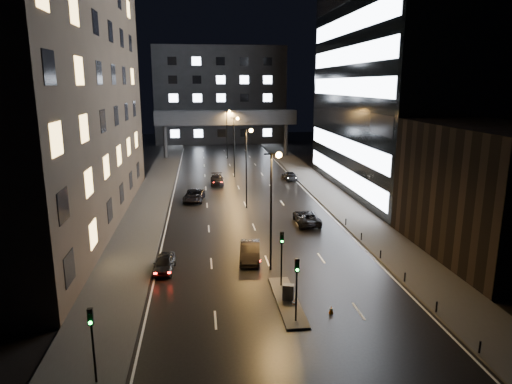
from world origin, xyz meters
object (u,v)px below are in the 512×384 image
at_px(car_away_a, 164,263).
at_px(car_away_c, 194,196).
at_px(car_toward_b, 290,176).
at_px(utility_cabinet, 288,292).
at_px(car_toward_a, 307,217).
at_px(car_away_d, 217,180).
at_px(car_away_b, 250,252).

distance_m(car_away_a, car_away_c, 23.76).
relative_size(car_toward_b, utility_cabinet, 3.90).
bearing_deg(utility_cabinet, car_toward_a, 91.12).
relative_size(car_away_d, car_toward_b, 1.10).
relative_size(car_away_a, car_away_b, 0.83).
bearing_deg(car_away_c, car_away_b, -69.51).
height_order(car_toward_a, utility_cabinet, car_toward_a).
height_order(car_away_b, car_toward_a, car_away_b).
relative_size(car_away_a, utility_cabinet, 3.48).
distance_m(car_away_c, car_toward_b, 19.88).
bearing_deg(car_away_b, car_away_c, 110.40).
bearing_deg(car_away_d, utility_cabinet, -84.29).
relative_size(car_away_b, utility_cabinet, 4.21).
distance_m(car_away_a, car_toward_b, 40.19).
bearing_deg(car_away_d, car_away_c, -108.12).
distance_m(car_toward_b, utility_cabinet, 43.58).
bearing_deg(car_away_d, car_away_a, -99.02).
relative_size(car_toward_a, car_toward_b, 1.19).
height_order(car_away_b, utility_cabinet, car_away_b).
xyz_separation_m(car_away_b, utility_cabinet, (1.88, -8.33, -0.08)).
bearing_deg(car_away_a, car_away_d, 84.79).
distance_m(car_away_a, car_toward_a, 19.10).
distance_m(car_away_d, utility_cabinet, 40.85).
xyz_separation_m(car_away_a, car_toward_b, (17.91, 35.98, -0.03)).
xyz_separation_m(car_away_a, car_away_c, (2.32, 23.64, 0.06)).
distance_m(car_away_b, utility_cabinet, 8.54).
bearing_deg(utility_cabinet, car_toward_b, 97.02).
distance_m(car_away_a, car_away_d, 34.44).
distance_m(car_toward_a, utility_cabinet, 19.33).
bearing_deg(car_away_c, car_away_a, -88.32).
height_order(car_away_a, car_toward_b, car_away_a).
bearing_deg(car_away_b, car_away_a, -160.96).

